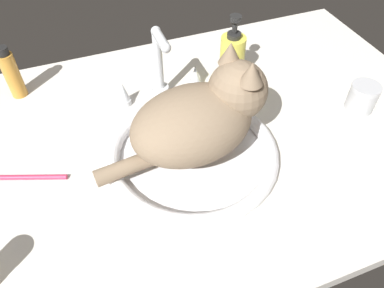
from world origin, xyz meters
The scene contains 8 objects.
countertop centered at (0.00, 0.00, 1.50)cm, with size 114.74×77.02×3.00cm, color silver.
sink_basin centered at (-5.57, -6.11, 4.30)cm, with size 35.34×35.34×2.91cm.
faucet centered at (-5.57, 14.60, 9.91)cm, with size 21.14×9.82×18.48cm.
cat centered at (-3.15, -5.81, 13.48)cm, with size 35.79×20.48×19.38cm.
soap_pump_bottle centered at (13.36, 15.93, 9.20)cm, with size 6.08×6.08×16.97cm.
amber_bottle centered at (-37.57, 27.94, 9.18)cm, with size 3.66×3.66×13.09cm.
metal_jar centered at (36.45, -5.63, 6.27)cm, with size 6.54×6.54×6.51cm.
toothbrush centered at (-39.16, 0.20, 3.62)cm, with size 16.82×7.06×1.70cm.
Camera 1 is at (-23.63, -53.56, 61.17)cm, focal length 34.87 mm.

